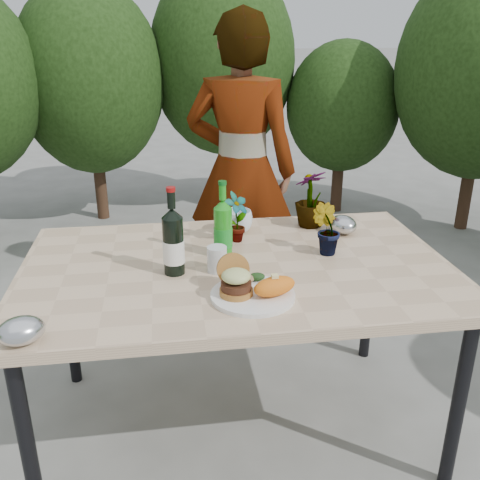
{
  "coord_description": "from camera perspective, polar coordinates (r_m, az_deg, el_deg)",
  "views": [
    {
      "loc": [
        -0.25,
        -1.81,
        1.58
      ],
      "look_at": [
        0.0,
        -0.08,
        0.88
      ],
      "focal_mm": 40.0,
      "sensor_mm": 36.0,
      "label": 1
    }
  ],
  "objects": [
    {
      "name": "ground",
      "position": [
        2.41,
        -0.29,
        -19.04
      ],
      "size": [
        80.0,
        80.0,
        0.0
      ],
      "primitive_type": "plane",
      "color": "slate",
      "rests_on": "ground"
    },
    {
      "name": "blue_bowl",
      "position": [
        2.3,
        -0.24,
        1.98
      ],
      "size": [
        0.14,
        0.14,
        0.1
      ],
      "primitive_type": "imported",
      "rotation": [
        0.0,
        0.0,
        0.1
      ],
      "color": "white",
      "rests_on": "patio_table"
    },
    {
      "name": "grilled_veg",
      "position": [
        1.84,
        1.42,
        -4.0
      ],
      "size": [
        0.08,
        0.05,
        0.03
      ],
      "color": "olive",
      "rests_on": "dinner_plate"
    },
    {
      "name": "dinner_plate",
      "position": [
        1.76,
        1.37,
        -5.92
      ],
      "size": [
        0.28,
        0.28,
        0.01
      ],
      "primitive_type": "cylinder",
      "color": "white",
      "rests_on": "patio_table"
    },
    {
      "name": "sparkling_water",
      "position": [
        2.04,
        -1.83,
        1.17
      ],
      "size": [
        0.07,
        0.07,
        0.3
      ],
      "rotation": [
        0.0,
        0.0,
        0.21
      ],
      "color": "#1D8F1A",
      "rests_on": "patio_table"
    },
    {
      "name": "seedling_right",
      "position": [
        2.37,
        7.59,
        4.41
      ],
      "size": [
        0.19,
        0.19,
        0.25
      ],
      "primitive_type": "imported",
      "rotation": [
        0.0,
        0.0,
        3.59
      ],
      "color": "#1E511B",
      "rests_on": "patio_table"
    },
    {
      "name": "shrub_hedge",
      "position": [
        3.55,
        0.58,
        14.83
      ],
      "size": [
        6.76,
        5.07,
        2.12
      ],
      "color": "#382316",
      "rests_on": "ground"
    },
    {
      "name": "seedling_left",
      "position": [
        2.18,
        -0.36,
        2.41
      ],
      "size": [
        0.13,
        0.12,
        0.21
      ],
      "primitive_type": "imported",
      "rotation": [
        0.0,
        0.0,
        0.6
      ],
      "color": "#245E20",
      "rests_on": "patio_table"
    },
    {
      "name": "foil_packet_left",
      "position": [
        1.63,
        -22.32,
        -8.93
      ],
      "size": [
        0.16,
        0.14,
        0.08
      ],
      "primitive_type": "ellipsoid",
      "rotation": [
        0.0,
        0.0,
        0.31
      ],
      "color": "silver",
      "rests_on": "patio_table"
    },
    {
      "name": "seedling_mid",
      "position": [
        2.09,
        9.18,
        1.11
      ],
      "size": [
        0.14,
        0.14,
        0.2
      ],
      "primitive_type": "imported",
      "rotation": [
        0.0,
        0.0,
        2.5
      ],
      "color": "#1E541D",
      "rests_on": "patio_table"
    },
    {
      "name": "patio_table",
      "position": [
        2.03,
        -0.33,
        -4.08
      ],
      "size": [
        1.6,
        1.0,
        0.75
      ],
      "color": "#CDAD88",
      "rests_on": "ground"
    },
    {
      "name": "person",
      "position": [
        2.97,
        0.12,
        7.41
      ],
      "size": [
        0.71,
        0.58,
        1.68
      ],
      "primitive_type": "imported",
      "rotation": [
        0.0,
        0.0,
        2.81
      ],
      "color": "#8A6045",
      "rests_on": "ground"
    },
    {
      "name": "sweet_potato",
      "position": [
        1.74,
        3.7,
        -4.95
      ],
      "size": [
        0.17,
        0.12,
        0.06
      ],
      "primitive_type": "ellipsoid",
      "rotation": [
        0.0,
        0.0,
        0.35
      ],
      "color": "orange",
      "rests_on": "dinner_plate"
    },
    {
      "name": "foil_packet_right",
      "position": [
        2.33,
        10.94,
        1.64
      ],
      "size": [
        0.14,
        0.15,
        0.08
      ],
      "primitive_type": "ellipsoid",
      "rotation": [
        0.0,
        0.0,
        1.83
      ],
      "color": "#AEB0B5",
      "rests_on": "patio_table"
    },
    {
      "name": "burger_stack",
      "position": [
        1.75,
        -0.5,
        -4.22
      ],
      "size": [
        0.11,
        0.16,
        0.11
      ],
      "color": "#B7722D",
      "rests_on": "dinner_plate"
    },
    {
      "name": "plastic_cup",
      "position": [
        1.93,
        -2.47,
        -2.06
      ],
      "size": [
        0.07,
        0.07,
        0.09
      ],
      "primitive_type": "cylinder",
      "color": "silver",
      "rests_on": "patio_table"
    },
    {
      "name": "wine_bottle",
      "position": [
        1.9,
        -7.12,
        -0.27
      ],
      "size": [
        0.08,
        0.08,
        0.32
      ],
      "rotation": [
        0.0,
        0.0,
        -0.04
      ],
      "color": "black",
      "rests_on": "patio_table"
    }
  ]
}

